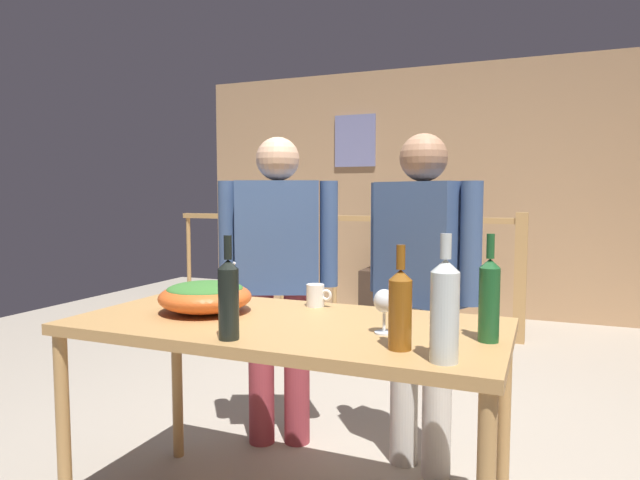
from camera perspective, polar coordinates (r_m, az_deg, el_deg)
The scene contains 16 objects.
ground_plane at distance 2.95m, azimuth 5.44°, elevation -20.68°, with size 8.80×8.80×0.00m, color #9E9384.
back_wall at distance 5.99m, azimuth 15.09°, elevation 4.96°, with size 6.09×0.10×2.61m, color tan.
framed_picture at distance 6.24m, azimuth 3.66°, elevation 10.22°, with size 0.47×0.03×0.57m, color #7B7EAF.
stair_railing at distance 5.14m, azimuth 6.83°, elevation -1.65°, with size 3.47×0.10×1.12m.
tv_console at distance 5.84m, azimuth 8.82°, elevation -5.47°, with size 0.90×0.40×0.47m, color #38281E.
flat_screen_tv at distance 5.74m, azimuth 8.81°, elevation -0.45°, with size 0.66×0.12×0.47m.
serving_table at distance 2.05m, azimuth -3.56°, elevation -10.43°, with size 1.57×0.75×0.80m.
salad_bowl at distance 2.21m, azimuth -11.80°, elevation -5.62°, with size 0.36×0.36×0.21m.
wine_glass at distance 1.84m, azimuth 6.68°, elevation -6.51°, with size 0.07×0.07×0.15m.
wine_bottle_amber at distance 1.66m, azimuth 8.31°, elevation -6.92°, with size 0.07×0.07×0.31m.
wine_bottle_clear at distance 1.55m, azimuth 12.80°, elevation -6.95°, with size 0.08×0.08×0.36m.
wine_bottle_dark at distance 1.78m, azimuth -9.46°, elevation -5.89°, with size 0.07×0.07×0.33m.
wine_bottle_green at distance 1.81m, azimuth 17.13°, elevation -5.77°, with size 0.07×0.07×0.34m.
mug_white at distance 2.28m, azimuth -0.43°, elevation -5.76°, with size 0.11×0.07×0.09m.
person_standing_left at distance 2.75m, azimuth -4.33°, elevation -2.68°, with size 0.55×0.36×1.55m.
person_standing_right at distance 2.52m, azimuth 10.51°, elevation -3.71°, with size 0.54×0.35×1.53m.
Camera 1 is at (0.77, -2.55, 1.26)m, focal length 30.88 mm.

